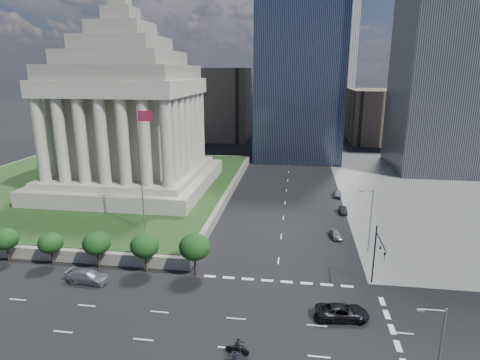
% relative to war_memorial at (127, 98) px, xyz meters
% --- Properties ---
extents(ground, '(500.00, 500.00, 0.00)m').
position_rel_war_memorial_xyz_m(ground, '(34.00, 52.00, -21.40)').
color(ground, black).
rests_on(ground, ground).
extents(plaza_terrace, '(66.00, 70.00, 1.80)m').
position_rel_war_memorial_xyz_m(plaza_terrace, '(-11.00, 2.00, -20.50)').
color(plaza_terrace, '#676358').
rests_on(plaza_terrace, ground).
extents(plaza_lawn, '(64.00, 68.00, 0.10)m').
position_rel_war_memorial_xyz_m(plaza_lawn, '(-11.00, 2.00, -19.55)').
color(plaza_lawn, '#203917').
rests_on(plaza_lawn, plaza_terrace).
extents(war_memorial, '(34.00, 34.00, 39.00)m').
position_rel_war_memorial_xyz_m(war_memorial, '(0.00, 0.00, 0.00)').
color(war_memorial, gray).
rests_on(war_memorial, plaza_lawn).
extents(flagpole, '(2.52, 0.24, 20.00)m').
position_rel_war_memorial_xyz_m(flagpole, '(12.17, -24.00, -8.29)').
color(flagpole, slate).
rests_on(flagpole, plaza_lawn).
extents(tree_row, '(53.00, 4.00, 6.00)m').
position_rel_war_memorial_xyz_m(tree_row, '(-1.50, -34.00, -18.40)').
color(tree_row, black).
rests_on(tree_row, ground).
extents(midrise_glass, '(26.00, 26.00, 60.00)m').
position_rel_war_memorial_xyz_m(midrise_glass, '(36.00, 47.00, 8.60)').
color(midrise_glass, black).
rests_on(midrise_glass, ground).
extents(building_filler_ne, '(20.00, 30.00, 20.00)m').
position_rel_war_memorial_xyz_m(building_filler_ne, '(66.00, 82.00, -11.40)').
color(building_filler_ne, '#4E4135').
rests_on(building_filler_ne, ground).
extents(building_filler_nw, '(24.00, 30.00, 28.00)m').
position_rel_war_memorial_xyz_m(building_filler_nw, '(4.00, 82.00, -7.40)').
color(building_filler_nw, '#4E4135').
rests_on(building_filler_nw, ground).
extents(traffic_signal_ne, '(0.30, 5.74, 8.00)m').
position_rel_war_memorial_xyz_m(traffic_signal_ne, '(46.50, -34.30, -16.15)').
color(traffic_signal_ne, black).
rests_on(traffic_signal_ne, ground).
extents(street_lamp_south, '(2.13, 0.22, 10.00)m').
position_rel_war_memorial_xyz_m(street_lamp_south, '(47.33, -54.00, -15.74)').
color(street_lamp_south, slate).
rests_on(street_lamp_south, ground).
extents(street_lamp_north, '(2.13, 0.22, 10.00)m').
position_rel_war_memorial_xyz_m(street_lamp_north, '(47.33, -23.00, -15.74)').
color(street_lamp_north, slate).
rests_on(street_lamp_north, ground).
extents(pickup_truck, '(6.19, 3.37, 1.65)m').
position_rel_war_memorial_xyz_m(pickup_truck, '(41.81, -41.27, -20.58)').
color(pickup_truck, black).
rests_on(pickup_truck, ground).
extents(suv_grey, '(2.72, 5.80, 1.64)m').
position_rel_war_memorial_xyz_m(suv_grey, '(9.43, -37.77, -20.58)').
color(suv_grey, slate).
rests_on(suv_grey, ground).
extents(parked_sedan_near, '(3.95, 2.13, 1.28)m').
position_rel_war_memorial_xyz_m(parked_sedan_near, '(43.00, -18.17, -20.76)').
color(parked_sedan_near, gray).
rests_on(parked_sedan_near, ground).
extents(parked_sedan_mid, '(3.77, 1.39, 1.23)m').
position_rel_war_memorial_xyz_m(parked_sedan_mid, '(45.45, -5.81, -20.78)').
color(parked_sedan_mid, black).
rests_on(parked_sedan_mid, ground).
extents(parked_sedan_far, '(1.96, 4.16, 1.37)m').
position_rel_war_memorial_xyz_m(parked_sedan_far, '(45.28, 4.87, -20.71)').
color(parked_sedan_far, '#4F5256').
rests_on(parked_sedan_far, ground).
extents(motorcycle_lead, '(2.57, 1.11, 1.86)m').
position_rel_war_memorial_xyz_m(motorcycle_lead, '(31.02, -48.77, -20.47)').
color(motorcycle_lead, black).
rests_on(motorcycle_lead, ground).
extents(motorcycle_trail, '(2.28, 0.72, 1.68)m').
position_rel_war_memorial_xyz_m(motorcycle_trail, '(30.98, -50.49, -20.56)').
color(motorcycle_trail, black).
rests_on(motorcycle_trail, ground).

